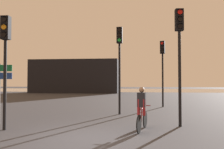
{
  "coord_description": "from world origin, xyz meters",
  "views": [
    {
      "loc": [
        1.7,
        -6.78,
        1.85
      ],
      "look_at": [
        0.5,
        5.0,
        2.2
      ],
      "focal_mm": 35.0,
      "sensor_mm": 36.0,
      "label": 1
    }
  ],
  "objects": [
    {
      "name": "water_strip",
      "position": [
        0.0,
        37.07,
        0.0
      ],
      "size": [
        80.0,
        16.0,
        0.01
      ],
      "primitive_type": "cube",
      "color": "gray",
      "rests_on": "ground"
    },
    {
      "name": "traffic_light_center",
      "position": [
        0.88,
        5.36,
        3.36
      ],
      "size": [
        0.33,
        0.34,
        4.87
      ],
      "rotation": [
        0.0,
        0.0,
        3.1
      ],
      "color": "black",
      "rests_on": "ground"
    },
    {
      "name": "traffic_light_near_right",
      "position": [
        3.55,
        2.36,
        3.32
      ],
      "size": [
        0.34,
        0.35,
        4.81
      ],
      "rotation": [
        0.0,
        0.0,
        3.22
      ],
      "color": "black",
      "rests_on": "ground"
    },
    {
      "name": "distant_building",
      "position": [
        -7.67,
        27.07,
        2.59
      ],
      "size": [
        13.78,
        4.0,
        5.17
      ],
      "primitive_type": "cube",
      "color": "black",
      "rests_on": "ground"
    },
    {
      "name": "ground_plane",
      "position": [
        0.0,
        0.0,
        0.0
      ],
      "size": [
        120.0,
        120.0,
        0.0
      ],
      "primitive_type": "plane",
      "color": "#333338"
    },
    {
      "name": "traffic_light_far_right",
      "position": [
        3.72,
        9.04,
        3.26
      ],
      "size": [
        0.38,
        0.4,
        4.7
      ],
      "rotation": [
        0.0,
        0.0,
        2.8
      ],
      "color": "black",
      "rests_on": "ground"
    },
    {
      "name": "traffic_light_near_left",
      "position": [
        -3.19,
        1.04,
        3.02
      ],
      "size": [
        0.33,
        0.34,
        4.33
      ],
      "rotation": [
        0.0,
        0.0,
        3.17
      ],
      "color": "black",
      "rests_on": "ground"
    },
    {
      "name": "cyclist",
      "position": [
        1.98,
        1.43,
        0.82
      ],
      "size": [
        0.58,
        1.67,
        1.62
      ],
      "rotation": [
        0.0,
        0.0,
        -0.25
      ],
      "color": "black",
      "rests_on": "ground"
    }
  ]
}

